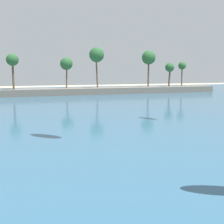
{
  "coord_description": "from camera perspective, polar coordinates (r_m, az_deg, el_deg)",
  "views": [
    {
      "loc": [
        -2.35,
        -0.05,
        6.52
      ],
      "look_at": [
        2.66,
        14.92,
        4.26
      ],
      "focal_mm": 46.53,
      "sensor_mm": 36.0,
      "label": 1
    }
  ],
  "objects": [
    {
      "name": "palm_headland",
      "position": [
        78.26,
        -15.4,
        5.41
      ],
      "size": [
        111.22,
        7.14,
        13.13
      ],
      "color": "slate",
      "rests_on": "ground"
    },
    {
      "name": "sea",
      "position": [
        62.95,
        -16.27,
        1.88
      ],
      "size": [
        220.0,
        110.87,
        0.06
      ],
      "primitive_type": "cube",
      "color": "#33607F",
      "rests_on": "ground"
    }
  ]
}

